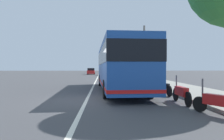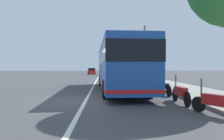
% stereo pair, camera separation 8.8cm
% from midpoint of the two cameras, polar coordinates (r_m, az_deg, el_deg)
% --- Properties ---
extents(ground_plane, '(220.00, 220.00, 0.00)m').
position_cam_midpoint_polar(ground_plane, '(10.83, -7.11, -8.05)').
color(ground_plane, '#424244').
extents(sidewalk_curb, '(110.00, 3.60, 0.14)m').
position_cam_midpoint_polar(sidewalk_curb, '(21.57, 13.38, -3.56)').
color(sidewalk_curb, gray).
rests_on(sidewalk_curb, ground).
extents(lane_divider_line, '(110.00, 0.16, 0.01)m').
position_cam_midpoint_polar(lane_divider_line, '(20.76, -4.97, -3.89)').
color(lane_divider_line, silver).
rests_on(lane_divider_line, ground).
extents(coach_bus, '(12.30, 3.14, 3.21)m').
position_cam_midpoint_polar(coach_bus, '(15.00, 1.78, 1.52)').
color(coach_bus, '#1E4C9E').
rests_on(coach_bus, ground).
extents(motorcycle_far_end, '(2.07, 1.06, 1.23)m').
position_cam_midpoint_polar(motorcycle_far_end, '(7.93, 27.09, -7.91)').
color(motorcycle_far_end, black).
rests_on(motorcycle_far_end, ground).
extents(motorcycle_mid_row, '(2.24, 0.27, 1.27)m').
position_cam_midpoint_polar(motorcycle_mid_row, '(10.06, 18.01, -5.96)').
color(motorcycle_mid_row, black).
rests_on(motorcycle_mid_row, ground).
extents(motorcycle_angled, '(2.15, 0.35, 1.27)m').
position_cam_midpoint_polar(motorcycle_angled, '(12.98, 13.71, -4.55)').
color(motorcycle_angled, black).
rests_on(motorcycle_angled, ground).
extents(car_oncoming, '(4.47, 1.95, 1.54)m').
position_cam_midpoint_polar(car_oncoming, '(44.54, -1.72, -0.58)').
color(car_oncoming, gray).
rests_on(car_oncoming, ground).
extents(car_behind_bus, '(3.93, 1.88, 1.56)m').
position_cam_midpoint_polar(car_behind_bus, '(52.41, -5.73, -0.38)').
color(car_behind_bus, red).
rests_on(car_behind_bus, ground).
extents(utility_pole, '(0.30, 0.30, 7.79)m').
position_cam_midpoint_polar(utility_pole, '(31.17, 8.64, 4.76)').
color(utility_pole, slate).
rests_on(utility_pole, ground).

